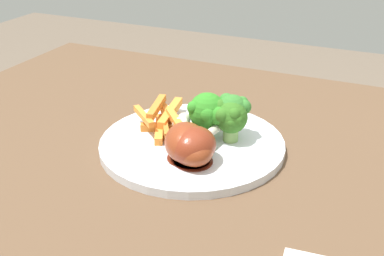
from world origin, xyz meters
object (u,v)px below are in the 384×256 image
object	(u,v)px
broccoli_floret_middle	(209,112)
carrot_fries_pile	(167,121)
chicken_drumstick_near	(191,146)
dining_table	(221,230)
dinner_plate	(192,144)
broccoli_floret_front	(233,109)
broccoli_floret_back	(230,117)
chicken_drumstick_extra	(195,145)
chicken_drumstick_far	(186,141)

from	to	relation	value
broccoli_floret_middle	carrot_fries_pile	bearing A→B (deg)	-177.52
broccoli_floret_middle	chicken_drumstick_near	world-z (taller)	broccoli_floret_middle
dining_table	dinner_plate	xyz separation A→B (m)	(-0.06, 0.04, 0.11)
dining_table	broccoli_floret_middle	xyz separation A→B (m)	(-0.05, 0.06, 0.15)
broccoli_floret_front	dinner_plate	bearing A→B (deg)	-139.68
broccoli_floret_back	carrot_fries_pile	distance (m)	0.10
dinner_plate	chicken_drumstick_near	distance (m)	0.06
chicken_drumstick_near	chicken_drumstick_extra	size ratio (longest dim) A/B	0.95
dinner_plate	chicken_drumstick_far	distance (m)	0.06
dining_table	chicken_drumstick_extra	size ratio (longest dim) A/B	8.96
broccoli_floret_back	chicken_drumstick_near	size ratio (longest dim) A/B	0.51
dinner_plate	broccoli_floret_back	bearing A→B (deg)	23.88
chicken_drumstick_near	chicken_drumstick_far	distance (m)	0.01
dining_table	chicken_drumstick_near	distance (m)	0.14
broccoli_floret_middle	carrot_fries_pile	distance (m)	0.07
carrot_fries_pile	broccoli_floret_front	bearing A→B (deg)	13.09
broccoli_floret_middle	chicken_drumstick_far	distance (m)	0.07
dinner_plate	broccoli_floret_back	xyz separation A→B (m)	(0.05, 0.02, 0.04)
broccoli_floret_front	chicken_drumstick_near	bearing A→B (deg)	-106.21
dining_table	broccoli_floret_front	xyz separation A→B (m)	(-0.02, 0.08, 0.16)
broccoli_floret_back	chicken_drumstick_extra	world-z (taller)	broccoli_floret_back
carrot_fries_pile	chicken_drumstick_far	distance (m)	0.09
broccoli_floret_front	chicken_drumstick_far	size ratio (longest dim) A/B	0.52
broccoli_floret_front	chicken_drumstick_extra	distance (m)	0.09
broccoli_floret_back	broccoli_floret_front	bearing A→B (deg)	95.95
dining_table	chicken_drumstick_far	world-z (taller)	chicken_drumstick_far
broccoli_floret_back	dinner_plate	bearing A→B (deg)	-156.12
broccoli_floret_middle	chicken_drumstick_extra	size ratio (longest dim) A/B	0.54
chicken_drumstick_far	broccoli_floret_front	bearing A→B (deg)	68.22
dining_table	broccoli_floret_middle	size ratio (longest dim) A/B	16.68
carrot_fries_pile	chicken_drumstick_extra	bearing A→B (deg)	-41.93
carrot_fries_pile	chicken_drumstick_far	bearing A→B (deg)	-46.87
broccoli_floret_front	broccoli_floret_back	distance (m)	0.02
broccoli_floret_front	dining_table	bearing A→B (deg)	-78.11
broccoli_floret_middle	chicken_drumstick_extra	world-z (taller)	broccoli_floret_middle
dinner_plate	chicken_drumstick_far	world-z (taller)	chicken_drumstick_far
broccoli_floret_front	chicken_drumstick_near	xyz separation A→B (m)	(-0.03, -0.09, -0.02)
broccoli_floret_back	chicken_drumstick_extra	xyz separation A→B (m)	(-0.02, -0.07, -0.01)
broccoli_floret_back	chicken_drumstick_far	world-z (taller)	broccoli_floret_back
dining_table	broccoli_floret_back	xyz separation A→B (m)	(-0.01, 0.06, 0.15)
broccoli_floret_middle	chicken_drumstick_far	world-z (taller)	broccoli_floret_middle
carrot_fries_pile	dining_table	bearing A→B (deg)	-25.83
dining_table	carrot_fries_pile	world-z (taller)	carrot_fries_pile
chicken_drumstick_near	dinner_plate	bearing A→B (deg)	112.95
dinner_plate	carrot_fries_pile	world-z (taller)	carrot_fries_pile
broccoli_floret_back	carrot_fries_pile	xyz separation A→B (m)	(-0.10, -0.00, -0.02)
dining_table	broccoli_floret_front	size ratio (longest dim) A/B	17.07
broccoli_floret_middle	broccoli_floret_back	world-z (taller)	broccoli_floret_middle
chicken_drumstick_extra	broccoli_floret_middle	bearing A→B (deg)	98.35
dining_table	chicken_drumstick_far	distance (m)	0.15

